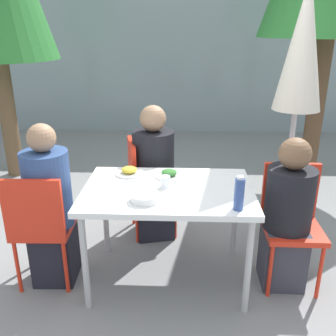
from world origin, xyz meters
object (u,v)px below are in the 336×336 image
at_px(chair_right, 291,215).
at_px(drinking_cup, 165,182).
at_px(closed_umbrella, 302,56).
at_px(bottle, 239,194).
at_px(chair_left, 41,222).
at_px(person_right, 287,219).
at_px(salad_bowl, 145,197).
at_px(person_far, 154,177).
at_px(chair_far, 144,180).
at_px(person_left, 50,210).

bearing_deg(chair_right, drinking_cup, 3.84).
bearing_deg(closed_umbrella, drinking_cup, -148.53).
bearing_deg(bottle, chair_right, 39.93).
relative_size(chair_left, drinking_cup, 10.78).
height_order(person_right, salad_bowl, person_right).
height_order(closed_umbrella, salad_bowl, closed_umbrella).
distance_m(person_far, bottle, 1.17).
bearing_deg(chair_far, person_far, 57.97).
bearing_deg(person_left, bottle, -14.26).
distance_m(person_far, closed_umbrella, 1.54).
xyz_separation_m(chair_far, drinking_cup, (0.22, -0.66, 0.27)).
bearing_deg(salad_bowl, bottle, -9.59).
height_order(person_left, drinking_cup, person_left).
height_order(person_right, bottle, person_right).
bearing_deg(person_right, drinking_cup, -1.26).
bearing_deg(salad_bowl, chair_far, 96.42).
height_order(chair_far, closed_umbrella, closed_umbrella).
height_order(chair_right, drinking_cup, chair_right).
distance_m(closed_umbrella, drinking_cup, 1.44).
bearing_deg(closed_umbrella, chair_far, 178.27).
bearing_deg(salad_bowl, person_left, 165.66).
distance_m(person_far, salad_bowl, 0.89).
height_order(chair_left, person_right, person_right).
height_order(person_left, salad_bowl, person_left).
height_order(person_far, closed_umbrella, closed_umbrella).
distance_m(chair_far, closed_umbrella, 1.64).
distance_m(person_right, drinking_cup, 0.90).
bearing_deg(chair_far, closed_umbrella, 75.21).
distance_m(bottle, salad_bowl, 0.60).
bearing_deg(chair_left, person_right, 1.24).
bearing_deg(closed_umbrella, chair_right, -100.93).
relative_size(person_far, salad_bowl, 6.34).
xyz_separation_m(chair_left, person_right, (1.73, 0.10, 0.01)).
xyz_separation_m(person_right, closed_umbrella, (0.16, 0.66, 1.06)).
relative_size(person_far, bottle, 5.44).
distance_m(chair_left, person_far, 1.06).
bearing_deg(chair_far, drinking_cup, 5.36).
bearing_deg(drinking_cup, person_left, -176.56).
xyz_separation_m(person_far, salad_bowl, (0.01, -0.86, 0.21)).
height_order(chair_left, bottle, bottle).
relative_size(chair_left, person_far, 0.74).
relative_size(chair_left, chair_far, 1.00).
bearing_deg(salad_bowl, closed_umbrella, 36.77).
bearing_deg(person_right, closed_umbrella, -103.08).
xyz_separation_m(person_far, closed_umbrella, (1.15, -0.01, 1.03)).
height_order(closed_umbrella, bottle, closed_umbrella).
bearing_deg(chair_right, bottle, 40.76).
distance_m(chair_right, person_far, 1.20).
bearing_deg(chair_left, chair_far, 48.77).
relative_size(chair_right, salad_bowl, 4.67).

